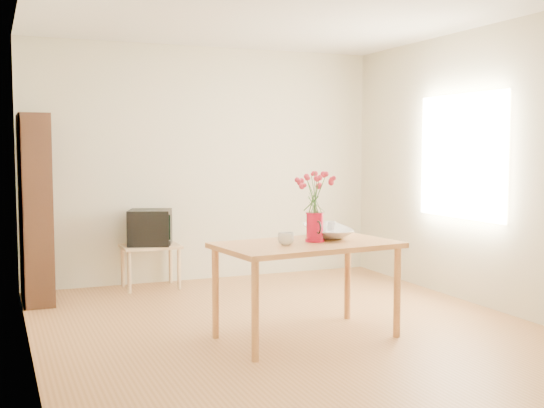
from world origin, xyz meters
name	(u,v)px	position (x,y,z in m)	size (l,w,h in m)	color
room	(289,170)	(0.03, 0.00, 1.30)	(4.50, 4.50, 4.50)	#A06839
table	(307,253)	(0.02, -0.36, 0.67)	(1.46, 0.94, 0.75)	#B5723E
tv_stand	(150,252)	(-0.70, 1.97, 0.39)	(0.60, 0.45, 0.46)	tan
bookshelf	(36,215)	(-1.85, 1.75, 0.84)	(0.28, 0.70, 1.80)	black
pitcher	(315,228)	(0.10, -0.33, 0.86)	(0.15, 0.23, 0.23)	#B90A26
flowers	(315,190)	(0.10, -0.33, 1.16)	(0.27, 0.27, 0.38)	#D33149
mug	(286,239)	(-0.19, -0.43, 0.80)	(0.12, 0.12, 0.10)	white
bowl	(327,208)	(0.34, -0.08, 0.99)	(0.50, 0.50, 0.48)	white
teacup_a	(323,213)	(0.30, -0.08, 0.94)	(0.07, 0.07, 0.07)	white
teacup_b	(331,213)	(0.38, -0.06, 0.94)	(0.07, 0.07, 0.07)	white
television	(150,227)	(-0.70, 1.98, 0.65)	(0.53, 0.52, 0.37)	black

